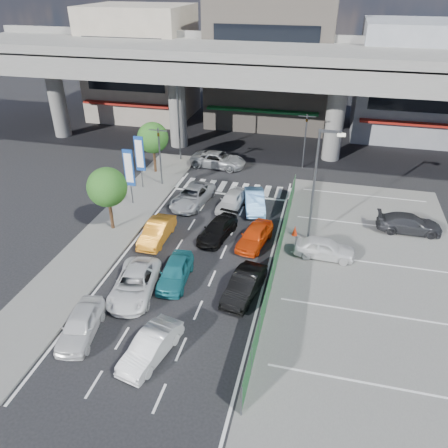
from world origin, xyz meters
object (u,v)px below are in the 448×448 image
(taxi_teal_mid, at_px, (175,272))
(parked_sedan_white, at_px, (324,248))
(crossing_wagon_silver, at_px, (218,160))
(signboard_far, at_px, (140,155))
(traffic_cone, at_px, (295,230))
(hatch_black_mid_right, at_px, (244,285))
(taxi_orange_left, at_px, (157,232))
(tree_near, at_px, (107,187))
(traffic_light_right, at_px, (306,128))
(tree_far, at_px, (153,138))
(sedan_white_front_mid, at_px, (232,200))
(van_white_back_left, at_px, (81,324))
(street_lamp_left, at_px, (180,113))
(hatch_white_back_mid, at_px, (151,347))
(kei_truck_front_right, at_px, (255,201))
(taxi_orange_right, at_px, (255,236))
(street_lamp_right, at_px, (317,178))
(traffic_light_left, at_px, (159,143))
(sedan_black_mid, at_px, (218,229))
(sedan_white_mid_left, at_px, (135,284))
(wagon_silver_front_left, at_px, (192,196))
(parked_sedan_dgrey, at_px, (409,223))
(signboard_near, at_px, (129,169))

(taxi_teal_mid, bearing_deg, parked_sedan_white, 24.73)
(crossing_wagon_silver, distance_m, parked_sedan_white, 16.97)
(signboard_far, height_order, traffic_cone, signboard_far)
(hatch_black_mid_right, bearing_deg, traffic_cone, 83.16)
(taxi_orange_left, bearing_deg, tree_near, 170.51)
(taxi_orange_left, height_order, parked_sedan_white, parked_sedan_white)
(traffic_light_right, relative_size, tree_far, 1.08)
(signboard_far, bearing_deg, sedan_white_front_mid, -11.31)
(tree_near, height_order, van_white_back_left, tree_near)
(hatch_black_mid_right, xyz_separation_m, crossing_wagon_silver, (-6.25, 18.30, 0.04))
(van_white_back_left, bearing_deg, street_lamp_left, 86.81)
(hatch_white_back_mid, relative_size, kei_truck_front_right, 0.96)
(traffic_cone, bearing_deg, taxi_teal_mid, -133.05)
(taxi_orange_right, xyz_separation_m, kei_truck_front_right, (-0.94, 5.11, 0.00))
(street_lamp_right, distance_m, taxi_teal_mid, 11.00)
(traffic_light_left, xyz_separation_m, street_lamp_right, (13.37, -6.00, 0.83))
(taxi_orange_left, height_order, sedan_black_mid, taxi_orange_left)
(traffic_light_right, distance_m, taxi_orange_left, 18.22)
(traffic_light_left, relative_size, street_lamp_right, 0.65)
(traffic_light_left, xyz_separation_m, tree_far, (-1.60, 2.50, -0.55))
(street_lamp_left, relative_size, parked_sedan_white, 2.01)
(tree_near, relative_size, hatch_white_back_mid, 1.20)
(taxi_orange_left, height_order, kei_truck_front_right, same)
(street_lamp_right, relative_size, kei_truck_front_right, 1.91)
(sedan_white_mid_left, bearing_deg, taxi_orange_right, 41.25)
(parked_sedan_white, bearing_deg, wagon_silver_front_left, 65.24)
(traffic_light_left, xyz_separation_m, parked_sedan_dgrey, (20.16, -3.29, -3.22))
(van_white_back_left, distance_m, taxi_orange_left, 9.62)
(signboard_far, xyz_separation_m, sedan_black_mid, (8.33, -6.19, -2.45))
(tree_near, distance_m, parked_sedan_dgrey, 21.65)
(street_lamp_left, xyz_separation_m, sedan_white_mid_left, (3.92, -20.45, -4.08))
(van_white_back_left, bearing_deg, signboard_near, 94.42)
(traffic_light_right, distance_m, sedan_white_mid_left, 23.09)
(sedan_white_mid_left, height_order, taxi_teal_mid, same)
(taxi_teal_mid, relative_size, sedan_white_front_mid, 1.01)
(hatch_black_mid_right, relative_size, sedan_black_mid, 1.00)
(sedan_black_mid, xyz_separation_m, traffic_cone, (5.29, 1.43, -0.16))
(signboard_far, relative_size, taxi_teal_mid, 1.16)
(taxi_teal_mid, distance_m, taxi_orange_right, 6.56)
(taxi_orange_left, bearing_deg, signboard_far, 119.56)
(signboard_near, height_order, sedan_black_mid, signboard_near)
(taxi_teal_mid, bearing_deg, tree_near, 140.01)
(taxi_orange_right, bearing_deg, signboard_near, 172.98)
(hatch_black_mid_right, bearing_deg, taxi_teal_mid, -174.30)
(street_lamp_left, distance_m, parked_sedan_white, 20.58)
(street_lamp_right, distance_m, traffic_cone, 4.48)
(tree_near, distance_m, taxi_orange_left, 4.63)
(street_lamp_left, height_order, taxi_teal_mid, street_lamp_left)
(tree_far, xyz_separation_m, van_white_back_left, (4.08, -20.73, -2.70))
(tree_near, relative_size, wagon_silver_front_left, 0.97)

